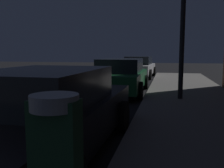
# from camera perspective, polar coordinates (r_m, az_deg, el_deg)

# --- Properties ---
(car_black) EXTENTS (2.20, 4.63, 1.43)m
(car_black) POSITION_cam_1_polar(r_m,az_deg,el_deg) (4.20, -14.79, -6.40)
(car_black) COLOR black
(car_black) RESTS_ON ground
(car_green) EXTENTS (2.16, 4.45, 1.43)m
(car_green) POSITION_cam_1_polar(r_m,az_deg,el_deg) (10.33, 1.94, 1.86)
(car_green) COLOR #19592D
(car_green) RESTS_ON ground
(car_white) EXTENTS (2.24, 4.31, 1.43)m
(car_white) POSITION_cam_1_polar(r_m,az_deg,el_deg) (16.96, 6.14, 3.92)
(car_white) COLOR silver
(car_white) RESTS_ON ground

